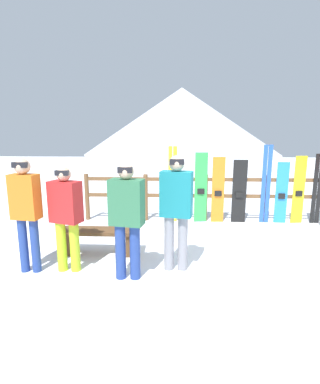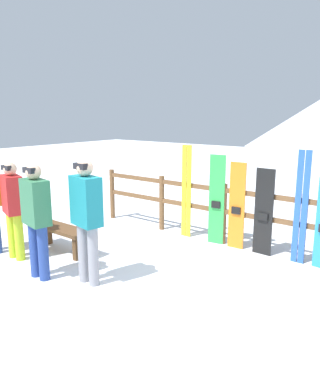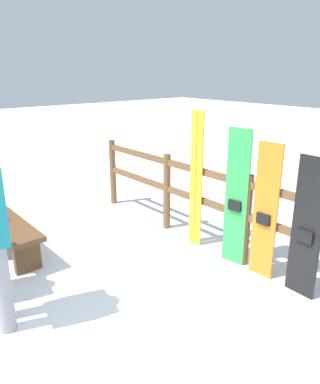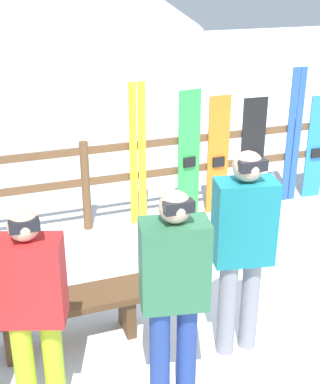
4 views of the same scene
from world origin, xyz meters
name	(u,v)px [view 2 (image 2 of 4)]	position (x,y,z in m)	size (l,w,h in m)	color
ground_plane	(145,287)	(0.00, 0.00, 0.00)	(40.00, 40.00, 0.00)	white
fence	(224,208)	(0.00, 2.14, 0.65)	(5.54, 0.10, 1.07)	brown
bench	(61,233)	(-1.94, 0.15, 0.32)	(1.30, 0.36, 0.43)	brown
person_red	(13,204)	(-2.26, -0.48, 0.88)	(0.49, 0.36, 1.54)	#B7D826
person_teal	(86,213)	(-0.69, -0.37, 0.98)	(0.49, 0.33, 1.70)	gray
person_plaid_green	(36,214)	(-1.35, -0.68, 0.93)	(0.49, 0.33, 1.61)	navy
ski_pair_yellow	(186,192)	(-0.75, 2.08, 0.85)	(0.20, 0.02, 1.71)	yellow
snowboard_green	(217,200)	(-0.11, 2.08, 0.78)	(0.28, 0.08, 1.58)	green
snowboard_orange	(237,206)	(0.27, 2.08, 0.74)	(0.28, 0.06, 1.48)	orange
snowboard_black_stripe	(264,212)	(0.74, 2.08, 0.71)	(0.31, 0.06, 1.42)	black
ski_pair_blue	(301,208)	(1.32, 2.08, 0.87)	(0.19, 0.02, 1.74)	blue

